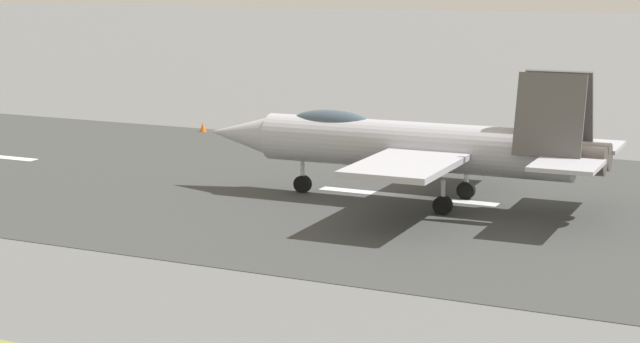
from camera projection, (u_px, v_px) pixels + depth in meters
name	position (u px, v px, depth m)	size (l,w,h in m)	color
ground_plane	(407.00, 197.00, 45.22)	(400.00, 400.00, 0.00)	slate
runway_strip	(408.00, 196.00, 45.22)	(240.00, 26.00, 0.02)	#3D3F3E
fighter_jet	(411.00, 144.00, 43.61)	(17.60, 13.25, 5.66)	#B1B1BC
crew_person	(293.00, 138.00, 55.85)	(0.48, 0.60, 1.56)	#1E2338
marker_cone_mid	(360.00, 139.00, 58.88)	(0.44, 0.44, 0.55)	orange
marker_cone_far	(203.00, 127.00, 63.20)	(0.44, 0.44, 0.55)	orange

